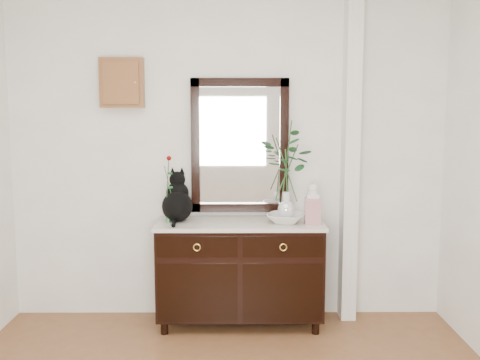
{
  "coord_description": "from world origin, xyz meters",
  "views": [
    {
      "loc": [
        0.08,
        -2.65,
        1.76
      ],
      "look_at": [
        0.1,
        1.63,
        1.2
      ],
      "focal_mm": 42.0,
      "sensor_mm": 36.0,
      "label": 1
    }
  ],
  "objects_px": {
    "sideboard": "(240,268)",
    "lotus_bowl": "(286,218)",
    "cat": "(177,196)",
    "ginger_jar": "(313,203)"
  },
  "relations": [
    {
      "from": "sideboard",
      "to": "ginger_jar",
      "type": "height_order",
      "value": "ginger_jar"
    },
    {
      "from": "sideboard",
      "to": "lotus_bowl",
      "type": "bearing_deg",
      "value": -5.7
    },
    {
      "from": "sideboard",
      "to": "cat",
      "type": "height_order",
      "value": "cat"
    },
    {
      "from": "cat",
      "to": "lotus_bowl",
      "type": "bearing_deg",
      "value": -9.88
    },
    {
      "from": "lotus_bowl",
      "to": "ginger_jar",
      "type": "bearing_deg",
      "value": -4.59
    },
    {
      "from": "cat",
      "to": "lotus_bowl",
      "type": "height_order",
      "value": "cat"
    },
    {
      "from": "cat",
      "to": "sideboard",
      "type": "bearing_deg",
      "value": -10.0
    },
    {
      "from": "sideboard",
      "to": "ginger_jar",
      "type": "distance_m",
      "value": 0.79
    },
    {
      "from": "sideboard",
      "to": "ginger_jar",
      "type": "xyz_separation_m",
      "value": [
        0.57,
        -0.05,
        0.54
      ]
    },
    {
      "from": "cat",
      "to": "ginger_jar",
      "type": "distance_m",
      "value": 1.08
    }
  ]
}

